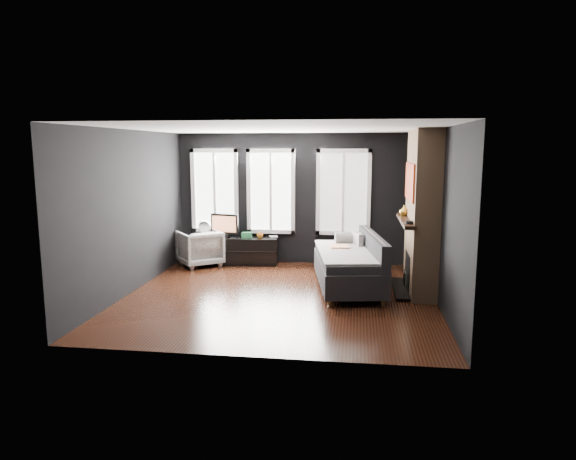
# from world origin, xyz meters

# --- Properties ---
(floor) EXTENTS (5.00, 5.00, 0.00)m
(floor) POSITION_xyz_m (0.00, 0.00, 0.00)
(floor) COLOR black
(floor) RESTS_ON ground
(ceiling) EXTENTS (5.00, 5.00, 0.00)m
(ceiling) POSITION_xyz_m (0.00, 0.00, 2.70)
(ceiling) COLOR white
(ceiling) RESTS_ON ground
(wall_back) EXTENTS (5.00, 0.02, 2.70)m
(wall_back) POSITION_xyz_m (0.00, 2.50, 1.35)
(wall_back) COLOR black
(wall_back) RESTS_ON ground
(wall_left) EXTENTS (0.02, 5.00, 2.70)m
(wall_left) POSITION_xyz_m (-2.50, 0.00, 1.35)
(wall_left) COLOR black
(wall_left) RESTS_ON ground
(wall_right) EXTENTS (0.02, 5.00, 2.70)m
(wall_right) POSITION_xyz_m (2.50, 0.00, 1.35)
(wall_right) COLOR black
(wall_right) RESTS_ON ground
(windows) EXTENTS (4.00, 0.16, 1.76)m
(windows) POSITION_xyz_m (-0.45, 2.46, 2.38)
(windows) COLOR white
(windows) RESTS_ON wall_back
(fireplace) EXTENTS (0.70, 1.62, 2.70)m
(fireplace) POSITION_xyz_m (2.30, 0.60, 1.35)
(fireplace) COLOR #93724C
(fireplace) RESTS_ON floor
(sofa) EXTENTS (1.44, 2.37, 0.96)m
(sofa) POSITION_xyz_m (1.10, 0.60, 0.48)
(sofa) COLOR black
(sofa) RESTS_ON floor
(stripe_pillow) EXTENTS (0.20, 0.39, 0.38)m
(stripe_pillow) POSITION_xyz_m (1.26, 1.18, 0.69)
(stripe_pillow) COLOR gray
(stripe_pillow) RESTS_ON sofa
(armchair) EXTENTS (1.07, 1.06, 0.81)m
(armchair) POSITION_xyz_m (-1.95, 1.95, 0.40)
(armchair) COLOR silver
(armchair) RESTS_ON floor
(media_console) EXTENTS (1.66, 0.62, 0.56)m
(media_console) POSITION_xyz_m (-1.20, 2.24, 0.28)
(media_console) COLOR black
(media_console) RESTS_ON floor
(monitor) EXTENTS (0.63, 0.24, 0.55)m
(monitor) POSITION_xyz_m (-1.50, 2.25, 0.83)
(monitor) COLOR black
(monitor) RESTS_ON media_console
(desk_fan) EXTENTS (0.27, 0.27, 0.35)m
(desk_fan) POSITION_xyz_m (-1.91, 2.17, 0.74)
(desk_fan) COLOR #9A9A9A
(desk_fan) RESTS_ON media_console
(mug) EXTENTS (0.15, 0.13, 0.13)m
(mug) POSITION_xyz_m (-0.74, 2.21, 0.62)
(mug) COLOR orange
(mug) RESTS_ON media_console
(book) EXTENTS (0.16, 0.07, 0.23)m
(book) POSITION_xyz_m (-0.57, 2.37, 0.67)
(book) COLOR #BCB092
(book) RESTS_ON media_console
(storage_box) EXTENTS (0.20, 0.13, 0.11)m
(storage_box) POSITION_xyz_m (-1.02, 2.23, 0.61)
(storage_box) COLOR #2B7B45
(storage_box) RESTS_ON media_console
(mantel_vase) EXTENTS (0.19, 0.20, 0.17)m
(mantel_vase) POSITION_xyz_m (2.05, 1.05, 1.31)
(mantel_vase) COLOR gold
(mantel_vase) RESTS_ON fireplace
(mantel_clock) EXTENTS (0.17, 0.17, 0.04)m
(mantel_clock) POSITION_xyz_m (2.05, 0.05, 1.25)
(mantel_clock) COLOR black
(mantel_clock) RESTS_ON fireplace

